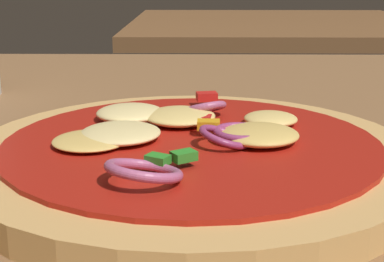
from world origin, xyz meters
name	(u,v)px	position (x,y,z in m)	size (l,w,h in m)	color
dining_table	(253,173)	(0.00, 0.00, 0.01)	(1.25, 0.93, 0.03)	brown
pizza	(190,153)	(-0.04, -0.03, 0.04)	(0.29, 0.29, 0.03)	tan
background_table	(277,27)	(0.15, 1.01, 0.01)	(0.69, 0.67, 0.03)	brown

